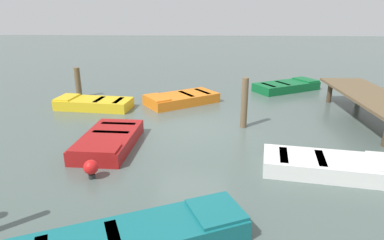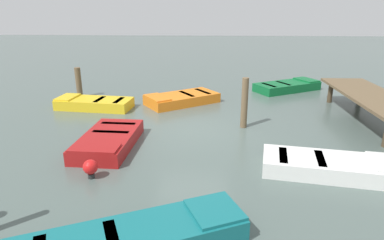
{
  "view_description": "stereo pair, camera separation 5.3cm",
  "coord_description": "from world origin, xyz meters",
  "px_view_note": "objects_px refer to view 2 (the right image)",
  "views": [
    {
      "loc": [
        10.59,
        0.47,
        3.95
      ],
      "look_at": [
        0.0,
        0.0,
        0.35
      ],
      "focal_mm": 31.13,
      "sensor_mm": 36.0,
      "label": 1
    },
    {
      "loc": [
        10.59,
        0.52,
        3.95
      ],
      "look_at": [
        0.0,
        0.0,
        0.35
      ],
      "focal_mm": 31.13,
      "sensor_mm": 36.0,
      "label": 2
    }
  ],
  "objects_px": {
    "rowboat_red": "(108,140)",
    "mooring_piling_far_right": "(79,82)",
    "rowboat_teal": "(132,239)",
    "marker_buoy": "(90,167)",
    "rowboat_orange": "(182,99)",
    "mooring_piling_near_right": "(244,103)",
    "rowboat_green": "(287,86)",
    "dock_segment": "(373,98)",
    "rowboat_yellow": "(94,103)",
    "rowboat_white": "(331,166)"
  },
  "relations": [
    {
      "from": "rowboat_red",
      "to": "mooring_piling_far_right",
      "type": "height_order",
      "value": "mooring_piling_far_right"
    },
    {
      "from": "rowboat_teal",
      "to": "marker_buoy",
      "type": "height_order",
      "value": "marker_buoy"
    },
    {
      "from": "rowboat_orange",
      "to": "mooring_piling_far_right",
      "type": "height_order",
      "value": "mooring_piling_far_right"
    },
    {
      "from": "mooring_piling_far_right",
      "to": "mooring_piling_near_right",
      "type": "xyz_separation_m",
      "value": [
        3.78,
        7.18,
        0.18
      ]
    },
    {
      "from": "rowboat_red",
      "to": "rowboat_orange",
      "type": "height_order",
      "value": "same"
    },
    {
      "from": "rowboat_green",
      "to": "marker_buoy",
      "type": "bearing_deg",
      "value": -155.06
    },
    {
      "from": "dock_segment",
      "to": "rowboat_yellow",
      "type": "relative_size",
      "value": 1.97
    },
    {
      "from": "mooring_piling_far_right",
      "to": "rowboat_green",
      "type": "bearing_deg",
      "value": 99.98
    },
    {
      "from": "rowboat_white",
      "to": "rowboat_yellow",
      "type": "distance_m",
      "value": 9.4
    },
    {
      "from": "rowboat_green",
      "to": "mooring_piling_near_right",
      "type": "xyz_separation_m",
      "value": [
        5.52,
        -2.71,
        0.65
      ]
    },
    {
      "from": "rowboat_yellow",
      "to": "rowboat_teal",
      "type": "bearing_deg",
      "value": 118.9
    },
    {
      "from": "rowboat_yellow",
      "to": "marker_buoy",
      "type": "xyz_separation_m",
      "value": [
        5.83,
        1.86,
        0.07
      ]
    },
    {
      "from": "rowboat_white",
      "to": "marker_buoy",
      "type": "bearing_deg",
      "value": -165.24
    },
    {
      "from": "rowboat_orange",
      "to": "mooring_piling_far_right",
      "type": "bearing_deg",
      "value": -45.21
    },
    {
      "from": "rowboat_orange",
      "to": "rowboat_white",
      "type": "bearing_deg",
      "value": 89.37
    },
    {
      "from": "dock_segment",
      "to": "rowboat_yellow",
      "type": "xyz_separation_m",
      "value": [
        -1.05,
        -10.62,
        -0.63
      ]
    },
    {
      "from": "dock_segment",
      "to": "rowboat_yellow",
      "type": "bearing_deg",
      "value": -95.47
    },
    {
      "from": "mooring_piling_near_right",
      "to": "rowboat_yellow",
      "type": "bearing_deg",
      "value": -108.53
    },
    {
      "from": "rowboat_green",
      "to": "rowboat_red",
      "type": "relative_size",
      "value": 1.21
    },
    {
      "from": "rowboat_red",
      "to": "mooring_piling_far_right",
      "type": "xyz_separation_m",
      "value": [
        -5.73,
        -3.01,
        0.47
      ]
    },
    {
      "from": "rowboat_white",
      "to": "rowboat_orange",
      "type": "xyz_separation_m",
      "value": [
        -6.22,
        -4.21,
        0.0
      ]
    },
    {
      "from": "rowboat_green",
      "to": "rowboat_white",
      "type": "xyz_separation_m",
      "value": [
        8.86,
        -0.87,
        0.0
      ]
    },
    {
      "from": "rowboat_white",
      "to": "rowboat_yellow",
      "type": "relative_size",
      "value": 1.09
    },
    {
      "from": "marker_buoy",
      "to": "rowboat_teal",
      "type": "bearing_deg",
      "value": 32.43
    },
    {
      "from": "rowboat_teal",
      "to": "marker_buoy",
      "type": "distance_m",
      "value": 2.91
    },
    {
      "from": "rowboat_red",
      "to": "rowboat_yellow",
      "type": "xyz_separation_m",
      "value": [
        -3.93,
        -1.74,
        -0.0
      ]
    },
    {
      "from": "rowboat_yellow",
      "to": "mooring_piling_far_right",
      "type": "distance_m",
      "value": 2.25
    },
    {
      "from": "rowboat_white",
      "to": "mooring_piling_near_right",
      "type": "bearing_deg",
      "value": 128.63
    },
    {
      "from": "rowboat_teal",
      "to": "mooring_piling_far_right",
      "type": "height_order",
      "value": "mooring_piling_far_right"
    },
    {
      "from": "dock_segment",
      "to": "rowboat_teal",
      "type": "xyz_separation_m",
      "value": [
        7.24,
        -7.2,
        -0.63
      ]
    },
    {
      "from": "rowboat_red",
      "to": "rowboat_teal",
      "type": "relative_size",
      "value": 0.7
    },
    {
      "from": "dock_segment",
      "to": "marker_buoy",
      "type": "height_order",
      "value": "dock_segment"
    },
    {
      "from": "rowboat_green",
      "to": "marker_buoy",
      "type": "relative_size",
      "value": 7.29
    },
    {
      "from": "marker_buoy",
      "to": "rowboat_red",
      "type": "bearing_deg",
      "value": -176.49
    },
    {
      "from": "mooring_piling_near_right",
      "to": "rowboat_green",
      "type": "bearing_deg",
      "value": 153.83
    },
    {
      "from": "rowboat_yellow",
      "to": "rowboat_green",
      "type": "bearing_deg",
      "value": -151.26
    },
    {
      "from": "rowboat_green",
      "to": "rowboat_red",
      "type": "distance_m",
      "value": 10.15
    },
    {
      "from": "rowboat_green",
      "to": "rowboat_white",
      "type": "height_order",
      "value": "same"
    },
    {
      "from": "rowboat_teal",
      "to": "mooring_piling_far_right",
      "type": "distance_m",
      "value": 11.13
    },
    {
      "from": "dock_segment",
      "to": "rowboat_yellow",
      "type": "distance_m",
      "value": 10.69
    },
    {
      "from": "rowboat_red",
      "to": "rowboat_yellow",
      "type": "height_order",
      "value": "same"
    },
    {
      "from": "rowboat_teal",
      "to": "mooring_piling_far_right",
      "type": "xyz_separation_m",
      "value": [
        -10.08,
        -4.69,
        0.47
      ]
    },
    {
      "from": "rowboat_red",
      "to": "rowboat_yellow",
      "type": "bearing_deg",
      "value": -153.42
    },
    {
      "from": "rowboat_white",
      "to": "rowboat_teal",
      "type": "distance_m",
      "value": 5.25
    },
    {
      "from": "rowboat_yellow",
      "to": "rowboat_white",
      "type": "bearing_deg",
      "value": 151.99
    },
    {
      "from": "rowboat_green",
      "to": "rowboat_teal",
      "type": "relative_size",
      "value": 0.85
    },
    {
      "from": "dock_segment",
      "to": "rowboat_green",
      "type": "distance_m",
      "value": 5.04
    },
    {
      "from": "dock_segment",
      "to": "rowboat_teal",
      "type": "distance_m",
      "value": 10.23
    },
    {
      "from": "dock_segment",
      "to": "rowboat_white",
      "type": "xyz_separation_m",
      "value": [
        4.27,
        -2.87,
        -0.63
      ]
    },
    {
      "from": "rowboat_white",
      "to": "rowboat_green",
      "type": "bearing_deg",
      "value": 94.18
    }
  ]
}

